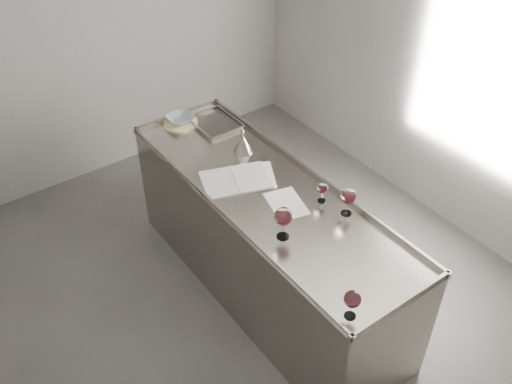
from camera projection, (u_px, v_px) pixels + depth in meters
room_shell at (228, 188)px, 3.07m from camera, size 4.54×5.04×2.84m
counter at (267, 243)px, 4.07m from camera, size 0.77×2.42×0.97m
wine_glass_left at (352, 300)px, 2.89m from camera, size 0.09×0.09×0.18m
wine_glass_middle at (283, 217)px, 3.35m from camera, size 0.11×0.11×0.22m
wine_glass_right at (348, 196)px, 3.52m from camera, size 0.10×0.10×0.20m
wine_glass_small at (323, 189)px, 3.65m from camera, size 0.07×0.07×0.14m
notebook at (236, 180)px, 3.87m from camera, size 0.53×0.44×0.02m
loose_paper_top at (286, 204)px, 3.68m from camera, size 0.28×0.35×0.00m
loose_paper_under at (258, 176)px, 3.91m from camera, size 0.34×0.38×0.00m
trivet at (181, 123)px, 4.44m from camera, size 0.32×0.32×0.02m
ceramic_bowl at (180, 119)px, 4.42m from camera, size 0.20×0.20×0.05m
wine_funnel at (243, 144)px, 4.11m from camera, size 0.14×0.14×0.21m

